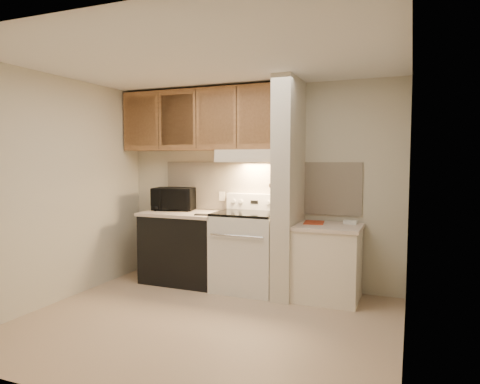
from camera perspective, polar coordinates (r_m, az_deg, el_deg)
The scene contains 50 objects.
floor at distance 4.35m, azimuth -4.74°, elevation -17.01°, with size 3.60×3.60×0.00m, color tan.
ceiling at distance 4.15m, azimuth -4.97°, elevation 17.11°, with size 3.60×3.60×0.00m, color white.
wall_back at distance 5.44m, azimuth 2.29°, elevation 0.85°, with size 3.60×0.02×2.50m, color beige.
wall_left at distance 5.13m, azimuth -23.10°, elevation 0.29°, with size 0.02×3.00×2.50m, color beige.
wall_right at distance 3.63m, azimuth 21.44°, elevation -1.21°, with size 0.02×3.00×2.50m, color beige.
backsplash at distance 5.43m, azimuth 2.25°, elevation 0.69°, with size 2.60×0.02×0.63m, color #FDE9CD.
range_body at distance 5.23m, azimuth 0.98°, elevation -8.04°, with size 0.76×0.65×0.92m, color silver.
oven_window at distance 4.93m, azimuth -0.35°, elevation -8.32°, with size 0.50×0.01×0.30m, color black.
oven_handle at distance 4.85m, azimuth -0.53°, elevation -5.88°, with size 0.02×0.02×0.65m, color silver.
cooktop at distance 5.15m, azimuth 0.99°, elevation -2.87°, with size 0.74×0.64×0.03m, color black.
range_backguard at distance 5.40m, azimuth 2.07°, elevation -1.30°, with size 0.76×0.08×0.20m, color silver.
range_display at distance 5.36m, azimuth 1.92°, elevation -1.34°, with size 0.10×0.01×0.04m, color black.
range_knob_left_outer at distance 5.46m, azimuth -0.86°, elevation -1.24°, with size 0.05×0.05×0.02m, color silver.
range_knob_left_inner at distance 5.42m, azimuth 0.12°, elevation -1.27°, with size 0.05×0.05×0.02m, color silver.
range_knob_right_inner at distance 5.30m, azimuth 3.73°, elevation -1.42°, with size 0.05×0.05×0.02m, color silver.
range_knob_right_outer at distance 5.27m, azimuth 4.77°, elevation -1.45°, with size 0.05×0.05×0.02m, color silver.
dishwasher_front at distance 5.61m, azimuth -7.48°, elevation -7.48°, with size 1.00×0.63×0.87m, color black.
left_countertop at distance 5.54m, azimuth -7.53°, elevation -2.86°, with size 1.04×0.67×0.04m, color beige.
spoon_rest at distance 5.17m, azimuth -4.75°, elevation -3.04°, with size 0.24×0.08×0.02m, color black.
teal_jar at distance 5.77m, azimuth -7.32°, elevation -1.82°, with size 0.10×0.10×0.11m, color #236857.
outlet at distance 5.61m, azimuth -2.42°, elevation -0.58°, with size 0.08×0.01×0.12m, color #F1E4CC.
microwave at distance 5.75m, azimuth -8.77°, elevation -0.92°, with size 0.54×0.36×0.30m, color black.
partition_pillar at distance 4.95m, azimuth 6.49°, elevation 0.48°, with size 0.22×0.70×2.50m, color beige.
pillar_trim at distance 4.98m, azimuth 5.21°, elevation 1.09°, with size 0.01×0.70×0.04m, color #9A683C.
knife_strip at distance 4.93m, azimuth 4.97°, elevation 1.29°, with size 0.02×0.42×0.04m, color black.
knife_blade_a at distance 4.80m, azimuth 4.31°, elevation 0.02°, with size 0.01×0.04×0.16m, color silver.
knife_handle_a at distance 4.78m, azimuth 4.26°, elevation 1.80°, with size 0.02×0.02×0.10m, color black.
knife_blade_b at distance 4.88m, azimuth 4.59°, elevation -0.03°, with size 0.01×0.04×0.18m, color silver.
knife_handle_b at distance 4.86m, azimuth 4.55°, elevation 1.84°, with size 0.02×0.02×0.10m, color black.
knife_blade_c at distance 4.96m, azimuth 4.86°, elevation -0.08°, with size 0.01×0.04×0.20m, color silver.
knife_handle_c at distance 4.94m, azimuth 4.86°, elevation 1.88°, with size 0.02×0.02×0.10m, color black.
knife_blade_d at distance 5.03m, azimuth 5.13°, elevation 0.21°, with size 0.01×0.04×0.16m, color silver.
knife_handle_d at distance 5.02m, azimuth 5.15°, elevation 1.92°, with size 0.02×0.02×0.10m, color black.
knife_blade_e at distance 5.11m, azimuth 5.40°, elevation 0.16°, with size 0.01×0.04×0.18m, color silver.
knife_handle_e at distance 5.08m, azimuth 5.35°, elevation 1.94°, with size 0.02×0.02×0.10m, color black.
oven_mitt at distance 5.16m, azimuth 5.57°, elevation -0.06°, with size 0.03×0.10×0.24m, color slate.
right_cab_base at distance 4.98m, azimuth 11.58°, elevation -9.41°, with size 0.70×0.60×0.81m, color #F1E4CC.
right_countertop at distance 4.90m, azimuth 11.65°, elevation -4.57°, with size 0.74×0.64×0.04m, color beige.
red_folder at distance 5.03m, azimuth 9.84°, elevation -4.03°, with size 0.22×0.30×0.01m, color #B43E20.
white_box at distance 5.03m, azimuth 14.50°, elevation -3.92°, with size 0.15×0.10×0.04m, color white.
range_hood at distance 5.22m, azimuth 1.49°, elevation 4.83°, with size 0.78×0.44×0.15m, color #F1E4CC.
hood_lip at distance 5.03m, azimuth 0.65°, elevation 4.33°, with size 0.78×0.04×0.06m, color #F1E4CC.
upper_cabinets at distance 5.56m, azimuth -5.10°, elevation 9.53°, with size 2.18×0.33×0.77m, color #9A683C.
cab_door_a at distance 5.85m, azimuth -13.08°, elevation 9.18°, with size 0.46×0.01×0.63m, color #9A683C.
cab_gap_a at distance 5.70m, azimuth -10.81°, elevation 9.35°, with size 0.01×0.01×0.73m, color black.
cab_door_b at distance 5.55m, azimuth -8.40°, elevation 9.51°, with size 0.46×0.01×0.63m, color #9A683C.
cab_gap_b at distance 5.42m, azimuth -5.89°, elevation 9.66°, with size 0.01×0.01×0.73m, color black.
cab_door_c at distance 5.30m, azimuth -3.24°, elevation 9.79°, with size 0.46×0.01×0.63m, color #9A683C.
cab_gap_c at distance 5.19m, azimuth -0.48°, elevation 9.91°, with size 0.01×0.01×0.73m, color black.
cab_door_d at distance 5.10m, azimuth 2.40°, elevation 10.02°, with size 0.46×0.01×0.63m, color #9A683C.
Camera 1 is at (1.83, -3.61, 1.59)m, focal length 32.00 mm.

